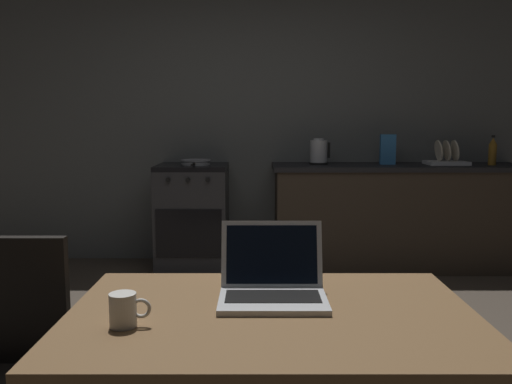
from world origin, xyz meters
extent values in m
cube|color=#595D5C|center=(0.30, 2.55, 1.33)|extent=(6.40, 0.10, 2.67)
cube|color=#382D23|center=(1.26, 2.20, 0.43)|extent=(2.10, 0.60, 0.86)
cube|color=black|center=(1.26, 2.20, 0.88)|extent=(2.16, 0.64, 0.04)
cube|color=#2D2D30|center=(-0.51, 2.20, 0.43)|extent=(0.60, 0.60, 0.86)
cube|color=black|center=(-0.51, 2.20, 0.88)|extent=(0.60, 0.60, 0.04)
cube|color=black|center=(-0.51, 1.89, 0.36)|extent=(0.54, 0.01, 0.40)
cylinder|color=black|center=(-0.67, 1.88, 0.80)|extent=(0.04, 0.02, 0.04)
cylinder|color=black|center=(-0.51, 1.88, 0.80)|extent=(0.04, 0.02, 0.04)
cylinder|color=black|center=(-0.35, 1.88, 0.80)|extent=(0.04, 0.02, 0.04)
cube|color=brown|center=(0.08, -1.00, 0.71)|extent=(1.16, 0.78, 0.04)
cylinder|color=brown|center=(-0.44, -0.67, 0.35)|extent=(0.05, 0.05, 0.69)
cylinder|color=brown|center=(0.60, -0.67, 0.35)|extent=(0.05, 0.05, 0.69)
cube|color=black|center=(-0.77, -0.77, 0.69)|extent=(0.38, 0.04, 0.42)
cube|color=silver|center=(0.09, -0.94, 0.74)|extent=(0.32, 0.22, 0.02)
cube|color=black|center=(0.09, -0.92, 0.75)|extent=(0.28, 0.12, 0.00)
cube|color=silver|center=(0.09, -0.80, 0.85)|extent=(0.32, 0.07, 0.20)
cube|color=black|center=(0.09, -0.80, 0.85)|extent=(0.29, 0.06, 0.18)
cylinder|color=black|center=(0.57, 2.20, 0.91)|extent=(0.15, 0.15, 0.02)
cylinder|color=#B2B5BA|center=(0.57, 2.20, 1.02)|extent=(0.15, 0.15, 0.19)
cylinder|color=#B2B5BA|center=(0.57, 2.20, 1.12)|extent=(0.09, 0.09, 0.02)
cube|color=black|center=(0.66, 2.20, 1.03)|extent=(0.02, 0.02, 0.13)
cylinder|color=#8C601E|center=(2.04, 2.15, 0.99)|extent=(0.07, 0.07, 0.17)
cone|color=#8C601E|center=(2.04, 2.15, 1.10)|extent=(0.07, 0.07, 0.06)
cylinder|color=black|center=(2.04, 2.15, 1.14)|extent=(0.03, 0.03, 0.02)
cylinder|color=gray|center=(-0.48, 2.18, 0.91)|extent=(0.25, 0.25, 0.01)
torus|color=gray|center=(-0.48, 2.18, 0.94)|extent=(0.26, 0.26, 0.02)
cylinder|color=black|center=(-0.48, 1.96, 0.92)|extent=(0.02, 0.18, 0.02)
cylinder|color=silver|center=(-0.31, -1.11, 0.78)|extent=(0.07, 0.07, 0.09)
torus|color=silver|center=(-0.27, -1.11, 0.78)|extent=(0.05, 0.01, 0.05)
cube|color=#3372B2|center=(1.17, 2.22, 1.03)|extent=(0.13, 0.05, 0.26)
cube|color=silver|center=(1.67, 2.20, 0.92)|extent=(0.34, 0.26, 0.03)
cylinder|color=beige|center=(1.60, 2.20, 1.02)|extent=(0.04, 0.18, 0.18)
cylinder|color=beige|center=(1.67, 2.20, 1.02)|extent=(0.04, 0.18, 0.18)
cylinder|color=beige|center=(1.74, 2.20, 1.02)|extent=(0.04, 0.18, 0.18)
camera|label=1|loc=(0.04, -2.49, 1.27)|focal=38.38mm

